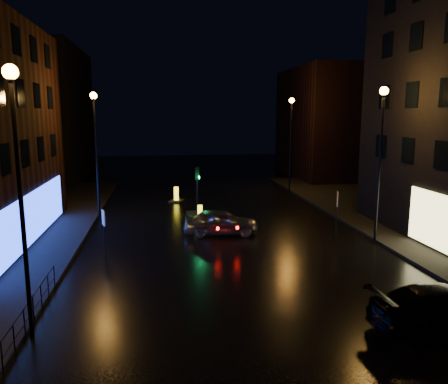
{
  "coord_description": "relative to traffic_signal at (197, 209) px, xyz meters",
  "views": [
    {
      "loc": [
        -3.65,
        -15.5,
        6.96
      ],
      "look_at": [
        -0.27,
        7.6,
        2.8
      ],
      "focal_mm": 35.0,
      "sensor_mm": 36.0,
      "label": 1
    }
  ],
  "objects": [
    {
      "name": "dark_sedan",
      "position": [
        6.65,
        -17.43,
        0.24
      ],
      "size": [
        5.16,
        2.23,
        1.48
      ],
      "primitive_type": "imported",
      "rotation": [
        0.0,
        0.0,
        1.6
      ],
      "color": "black",
      "rests_on": "ground"
    },
    {
      "name": "street_lamp_lfar",
      "position": [
        -6.6,
        -0.0,
        5.06
      ],
      "size": [
        0.44,
        0.44,
        8.37
      ],
      "color": "black",
      "rests_on": "ground"
    },
    {
      "name": "road_sign_left",
      "position": [
        -5.3,
        -7.95,
        1.24
      ],
      "size": [
        0.23,
        0.55,
        2.33
      ],
      "rotation": [
        0.0,
        0.0,
        0.33
      ],
      "color": "black",
      "rests_on": "ground"
    },
    {
      "name": "building_far_right",
      "position": [
        16.2,
        18.0,
        5.5
      ],
      "size": [
        8.0,
        14.0,
        12.0
      ],
      "primitive_type": "cube",
      "color": "black",
      "rests_on": "ground"
    },
    {
      "name": "street_lamp_rfar",
      "position": [
        9.0,
        8.0,
        5.06
      ],
      "size": [
        0.44,
        0.44,
        8.37
      ],
      "color": "black",
      "rests_on": "ground"
    },
    {
      "name": "bollard_near",
      "position": [
        0.03,
        -1.67,
        -0.26
      ],
      "size": [
        1.05,
        1.39,
        1.11
      ],
      "rotation": [
        0.0,
        0.0,
        -0.18
      ],
      "color": "black",
      "rests_on": "ground"
    },
    {
      "name": "traffic_signal",
      "position": [
        0.0,
        0.0,
        0.0
      ],
      "size": [
        1.4,
        2.4,
        3.45
      ],
      "color": "black",
      "rests_on": "ground"
    },
    {
      "name": "building_far_left",
      "position": [
        -14.8,
        21.0,
        6.5
      ],
      "size": [
        8.0,
        16.0,
        14.0
      ],
      "primitive_type": "cube",
      "color": "black",
      "rests_on": "ground"
    },
    {
      "name": "street_lamp_rnear",
      "position": [
        9.0,
        -8.0,
        5.06
      ],
      "size": [
        0.44,
        0.44,
        8.37
      ],
      "color": "black",
      "rests_on": "ground"
    },
    {
      "name": "road_sign_right",
      "position": [
        7.7,
        -5.78,
        1.39
      ],
      "size": [
        0.26,
        0.59,
        2.52
      ],
      "rotation": [
        0.0,
        0.0,
        2.79
      ],
      "color": "black",
      "rests_on": "ground"
    },
    {
      "name": "guard_railing",
      "position": [
        -6.8,
        -15.0,
        0.24
      ],
      "size": [
        0.05,
        6.04,
        1.0
      ],
      "color": "black",
      "rests_on": "ground"
    },
    {
      "name": "ground",
      "position": [
        1.2,
        -14.0,
        -0.5
      ],
      "size": [
        120.0,
        120.0,
        0.0
      ],
      "primitive_type": "plane",
      "color": "black",
      "rests_on": "ground"
    },
    {
      "name": "bollard_far",
      "position": [
        -1.25,
        5.34,
        -0.24
      ],
      "size": [
        1.38,
        1.62,
        1.2
      ],
      "rotation": [
        0.0,
        0.0,
        -0.41
      ],
      "color": "black",
      "rests_on": "ground"
    },
    {
      "name": "street_lamp_lnear",
      "position": [
        -6.6,
        -16.0,
        5.06
      ],
      "size": [
        0.44,
        0.44,
        8.37
      ],
      "color": "black",
      "rests_on": "ground"
    },
    {
      "name": "silver_hatchback",
      "position": [
        0.97,
        -4.84,
        0.23
      ],
      "size": [
        4.51,
        2.25,
        1.47
      ],
      "primitive_type": "imported",
      "rotation": [
        0.0,
        0.0,
        1.45
      ],
      "color": "#A2A4A9",
      "rests_on": "ground"
    }
  ]
}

